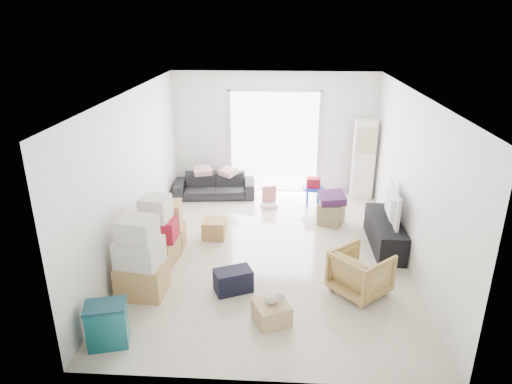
{
  "coord_description": "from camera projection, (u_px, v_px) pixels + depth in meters",
  "views": [
    {
      "loc": [
        0.18,
        -6.97,
        3.79
      ],
      "look_at": [
        -0.24,
        0.2,
        1.02
      ],
      "focal_mm": 32.0,
      "sensor_mm": 36.0,
      "label": 1
    }
  ],
  "objects": [
    {
      "name": "toy_walker",
      "position": [
        269.0,
        201.0,
        9.68
      ],
      "size": [
        0.38,
        0.35,
        0.43
      ],
      "rotation": [
        0.0,
        0.0,
        0.23
      ],
      "color": "silver",
      "rests_on": "room_shell"
    },
    {
      "name": "plush_bunny",
      "position": [
        274.0,
        299.0,
        5.93
      ],
      "size": [
        0.28,
        0.16,
        0.14
      ],
      "rotation": [
        0.0,
        0.0,
        -0.18
      ],
      "color": "#B2ADA8",
      "rests_on": "wood_crate"
    },
    {
      "name": "ottoman",
      "position": [
        331.0,
        213.0,
        8.84
      ],
      "size": [
        0.57,
        0.57,
        0.43
      ],
      "primitive_type": "cube",
      "rotation": [
        0.0,
        0.0,
        -0.41
      ],
      "color": "olive",
      "rests_on": "room_shell"
    },
    {
      "name": "sofa",
      "position": [
        215.0,
        182.0,
        10.14
      ],
      "size": [
        1.8,
        0.68,
        0.69
      ],
      "primitive_type": "imported",
      "rotation": [
        0.0,
        0.0,
        0.09
      ],
      "color": "#242328",
      "rests_on": "room_shell"
    },
    {
      "name": "kids_table",
      "position": [
        313.0,
        186.0,
        9.66
      ],
      "size": [
        0.47,
        0.47,
        0.6
      ],
      "rotation": [
        0.0,
        0.0,
        -0.41
      ],
      "color": "#132FC6",
      "rests_on": "room_shell"
    },
    {
      "name": "pillow_right",
      "position": [
        228.0,
        165.0,
        9.94
      ],
      "size": [
        0.45,
        0.44,
        0.12
      ],
      "primitive_type": "cube",
      "rotation": [
        0.0,
        0.0,
        -0.7
      ],
      "color": "#C79197",
      "rests_on": "sofa"
    },
    {
      "name": "armchair",
      "position": [
        361.0,
        270.0,
        6.57
      ],
      "size": [
        0.97,
        0.98,
        0.73
      ],
      "primitive_type": "imported",
      "rotation": [
        0.0,
        0.0,
        2.3
      ],
      "color": "tan",
      "rests_on": "room_shell"
    },
    {
      "name": "box_stack_b",
      "position": [
        158.0,
        234.0,
        7.36
      ],
      "size": [
        0.64,
        0.64,
        1.15
      ],
      "rotation": [
        0.0,
        0.0,
        -0.08
      ],
      "color": "tan",
      "rests_on": "room_shell"
    },
    {
      "name": "ac_tower",
      "position": [
        363.0,
        160.0,
        9.91
      ],
      "size": [
        0.45,
        0.3,
        1.75
      ],
      "primitive_type": "cube",
      "color": "white",
      "rests_on": "room_shell"
    },
    {
      "name": "box_stack_c",
      "position": [
        168.0,
        225.0,
        7.91
      ],
      "size": [
        0.56,
        0.51,
        0.82
      ],
      "rotation": [
        0.0,
        0.0,
        0.1
      ],
      "color": "tan",
      "rests_on": "room_shell"
    },
    {
      "name": "wood_crate",
      "position": [
        272.0,
        313.0,
        6.0
      ],
      "size": [
        0.57,
        0.57,
        0.29
      ],
      "primitive_type": "cube",
      "rotation": [
        0.0,
        0.0,
        0.42
      ],
      "color": "tan",
      "rests_on": "room_shell"
    },
    {
      "name": "storage_bins",
      "position": [
        107.0,
        324.0,
        5.55
      ],
      "size": [
        0.56,
        0.46,
        0.57
      ],
      "rotation": [
        0.0,
        0.0,
        0.25
      ],
      "color": "#115458",
      "rests_on": "room_shell"
    },
    {
      "name": "pillow_left",
      "position": [
        202.0,
        164.0,
        10.0
      ],
      "size": [
        0.49,
        0.44,
        0.13
      ],
      "primitive_type": "cube",
      "rotation": [
        0.0,
        0.0,
        0.33
      ],
      "color": "#C79197",
      "rests_on": "sofa"
    },
    {
      "name": "duffel_bag",
      "position": [
        233.0,
        280.0,
        6.68
      ],
      "size": [
        0.62,
        0.51,
        0.34
      ],
      "primitive_type": "cube",
      "rotation": [
        0.0,
        0.0,
        0.42
      ],
      "color": "black",
      "rests_on": "room_shell"
    },
    {
      "name": "box_stack_a",
      "position": [
        140.0,
        261.0,
        6.47
      ],
      "size": [
        0.69,
        0.59,
        1.21
      ],
      "rotation": [
        0.0,
        0.0,
        -0.19
      ],
      "color": "tan",
      "rests_on": "room_shell"
    },
    {
      "name": "television",
      "position": [
        387.0,
        216.0,
        7.84
      ],
      "size": [
        0.63,
        1.02,
        0.13
      ],
      "primitive_type": "imported",
      "rotation": [
        0.0,
        0.0,
        1.51
      ],
      "color": "black",
      "rests_on": "tv_console"
    },
    {
      "name": "loose_box",
      "position": [
        214.0,
        229.0,
        8.31
      ],
      "size": [
        0.42,
        0.42,
        0.34
      ],
      "primitive_type": "cube",
      "rotation": [
        0.0,
        0.0,
        -0.03
      ],
      "color": "tan",
      "rests_on": "room_shell"
    },
    {
      "name": "tv_console",
      "position": [
        385.0,
        233.0,
        7.95
      ],
      "size": [
        0.46,
        1.52,
        0.51
      ],
      "primitive_type": "cube",
      "color": "black",
      "rests_on": "room_shell"
    },
    {
      "name": "sliding_door",
      "position": [
        274.0,
        138.0,
        10.19
      ],
      "size": [
        2.1,
        0.04,
        2.33
      ],
      "color": "white",
      "rests_on": "room_shell"
    },
    {
      "name": "blanket",
      "position": [
        332.0,
        200.0,
        8.73
      ],
      "size": [
        0.51,
        0.51,
        0.14
      ],
      "primitive_type": "cube",
      "rotation": [
        0.0,
        0.0,
        0.08
      ],
      "color": "#4D2050",
      "rests_on": "ottoman"
    },
    {
      "name": "room_shell",
      "position": [
        270.0,
        178.0,
        7.38
      ],
      "size": [
        4.98,
        6.48,
        3.18
      ],
      "color": "beige",
      "rests_on": "ground"
    }
  ]
}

